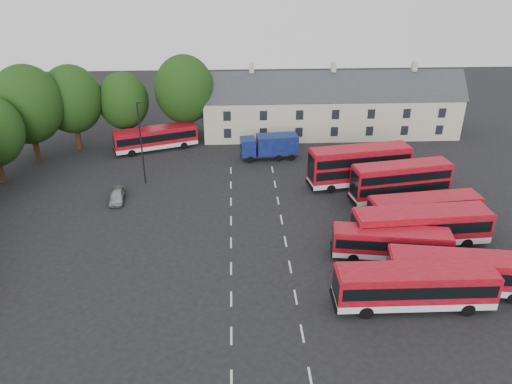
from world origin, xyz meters
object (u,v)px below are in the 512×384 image
bus_dd_south (401,180)px  bus_row_a (415,285)px  lamppost (141,141)px  box_truck (270,146)px  silver_car (117,195)px

bus_dd_south → bus_row_a: bearing=-113.3°
bus_dd_south → lamppost: lamppost is taller
bus_row_a → box_truck: 30.11m
box_truck → silver_car: size_ratio=1.94×
bus_dd_south → silver_car: 29.81m
bus_row_a → box_truck: size_ratio=1.62×
bus_row_a → bus_dd_south: (4.12, 16.90, 0.41)m
silver_car → lamppost: bearing=55.4°
bus_dd_south → box_truck: bus_dd_south is taller
bus_row_a → lamppost: (-23.27, 22.38, 3.10)m
box_truck → bus_dd_south: bearing=-48.3°
bus_row_a → silver_car: size_ratio=3.14×
bus_row_a → bus_dd_south: 17.40m
bus_row_a → silver_car: 31.44m
bus_row_a → bus_dd_south: bearing=76.7°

